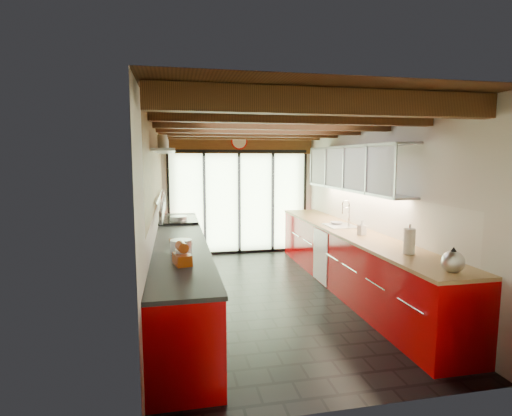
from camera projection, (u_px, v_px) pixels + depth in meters
name	position (u px, v px, depth m)	size (l,w,h in m)	color
ground	(269.00, 295.00, 5.88)	(5.50, 5.50, 0.00)	black
room_shell	(269.00, 183.00, 5.68)	(5.50, 5.50, 5.50)	silver
ceiling_beams	(264.00, 127.00, 5.94)	(3.14, 5.06, 4.90)	#593316
glass_door	(239.00, 175.00, 8.29)	(2.95, 0.10, 2.90)	#C6EAAD
left_counter	(180.00, 270.00, 5.57)	(0.68, 5.00, 0.92)	#B00406
range_stove	(179.00, 247.00, 6.98)	(0.66, 0.90, 0.97)	silver
right_counter	(350.00, 260.00, 6.08)	(0.68, 5.00, 0.92)	#B00406
sink_assembly	(341.00, 224.00, 6.41)	(0.45, 0.52, 0.43)	silver
upper_cabinets_right	(354.00, 168.00, 6.23)	(0.34, 3.00, 3.00)	silver
left_wall_fixtures	(164.00, 173.00, 5.61)	(0.28, 2.60, 0.96)	silver
stand_mixer	(182.00, 255.00, 4.09)	(0.20, 0.29, 0.24)	#B5420E
pot_large	(181.00, 247.00, 4.57)	(0.25, 0.25, 0.16)	silver
pot_small	(179.00, 219.00, 6.76)	(0.29, 0.29, 0.11)	silver
cutting_board	(180.00, 242.00, 5.15)	(0.25, 0.35, 0.03)	brown
kettle	(453.00, 260.00, 3.82)	(0.24, 0.28, 0.25)	silver
paper_towel	(409.00, 242.00, 4.52)	(0.14, 0.14, 0.35)	white
soap_bottle	(362.00, 228.00, 5.67)	(0.10, 0.10, 0.21)	silver
bowl	(336.00, 223.00, 6.56)	(0.19, 0.19, 0.05)	silver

